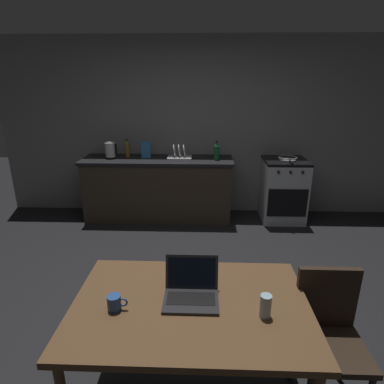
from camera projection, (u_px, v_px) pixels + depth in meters
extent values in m
plane|color=black|center=(186.00, 311.00, 2.91)|extent=(12.00, 12.00, 0.00)
cube|color=gray|center=(214.00, 129.00, 4.81)|extent=(6.40, 0.10, 2.57)
cube|color=#382D23|center=(158.00, 190.00, 4.79)|extent=(2.10, 0.60, 0.87)
cube|color=black|center=(157.00, 160.00, 4.64)|extent=(2.16, 0.64, 0.04)
cube|color=#B7BABF|center=(283.00, 191.00, 4.73)|extent=(0.60, 0.60, 0.87)
cube|color=black|center=(286.00, 161.00, 4.58)|extent=(0.60, 0.60, 0.04)
cube|color=black|center=(287.00, 203.00, 4.46)|extent=(0.54, 0.01, 0.40)
cylinder|color=black|center=(279.00, 172.00, 4.31)|extent=(0.04, 0.02, 0.04)
cylinder|color=black|center=(291.00, 172.00, 4.31)|extent=(0.04, 0.02, 0.04)
cylinder|color=black|center=(303.00, 172.00, 4.30)|extent=(0.04, 0.02, 0.04)
cube|color=brown|center=(191.00, 306.00, 1.88)|extent=(1.37, 0.90, 0.04)
cylinder|color=brown|center=(108.00, 311.00, 2.39)|extent=(0.05, 0.05, 0.70)
cylinder|color=brown|center=(279.00, 315.00, 2.35)|extent=(0.05, 0.05, 0.70)
cube|color=#2D2116|center=(332.00, 348.00, 1.94)|extent=(0.40, 0.40, 0.04)
cube|color=#2D2116|center=(326.00, 297.00, 2.03)|extent=(0.38, 0.04, 0.42)
cylinder|color=#2D2116|center=(292.00, 355.00, 2.18)|extent=(0.04, 0.04, 0.42)
cylinder|color=#2D2116|center=(343.00, 356.00, 2.17)|extent=(0.04, 0.04, 0.42)
cube|color=#232326|center=(191.00, 302.00, 1.87)|extent=(0.32, 0.22, 0.02)
cube|color=black|center=(191.00, 298.00, 1.88)|extent=(0.28, 0.12, 0.00)
cube|color=#232326|center=(192.00, 272.00, 1.97)|extent=(0.32, 0.06, 0.20)
cube|color=black|center=(192.00, 272.00, 1.96)|extent=(0.29, 0.05, 0.18)
cylinder|color=black|center=(111.00, 157.00, 4.65)|extent=(0.15, 0.15, 0.02)
cylinder|color=silver|center=(110.00, 150.00, 4.62)|extent=(0.14, 0.14, 0.20)
cylinder|color=silver|center=(109.00, 142.00, 4.58)|extent=(0.08, 0.08, 0.02)
cube|color=black|center=(116.00, 149.00, 4.61)|extent=(0.02, 0.02, 0.14)
cylinder|color=#19592D|center=(217.00, 153.00, 4.53)|extent=(0.08, 0.08, 0.19)
cone|color=#19592D|center=(217.00, 144.00, 4.49)|extent=(0.08, 0.08, 0.06)
cylinder|color=black|center=(217.00, 141.00, 4.47)|extent=(0.04, 0.04, 0.02)
cylinder|color=gray|center=(287.00, 159.00, 4.55)|extent=(0.25, 0.25, 0.01)
torus|color=gray|center=(287.00, 157.00, 4.54)|extent=(0.27, 0.27, 0.02)
cylinder|color=black|center=(291.00, 162.00, 4.34)|extent=(0.02, 0.18, 0.02)
cylinder|color=#264C8C|center=(114.00, 303.00, 1.81)|extent=(0.08, 0.08, 0.09)
torus|color=#264C8C|center=(123.00, 302.00, 1.80)|extent=(0.05, 0.01, 0.05)
cylinder|color=#99B7C6|center=(266.00, 306.00, 1.75)|extent=(0.06, 0.06, 0.13)
cube|color=#3372B2|center=(146.00, 150.00, 4.62)|extent=(0.13, 0.05, 0.24)
cube|color=silver|center=(180.00, 158.00, 4.62)|extent=(0.34, 0.26, 0.03)
cylinder|color=white|center=(175.00, 150.00, 4.59)|extent=(0.04, 0.18, 0.18)
cylinder|color=white|center=(180.00, 150.00, 4.58)|extent=(0.04, 0.18, 0.18)
cylinder|color=white|center=(185.00, 150.00, 4.58)|extent=(0.04, 0.18, 0.18)
cylinder|color=#8C601E|center=(127.00, 151.00, 4.70)|extent=(0.07, 0.07, 0.18)
cone|color=#8C601E|center=(127.00, 143.00, 4.66)|extent=(0.07, 0.07, 0.06)
cylinder|color=black|center=(127.00, 140.00, 4.64)|extent=(0.03, 0.03, 0.02)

